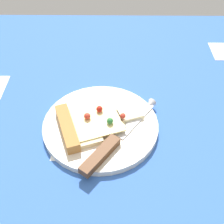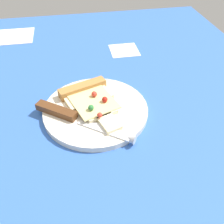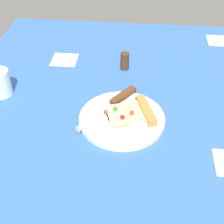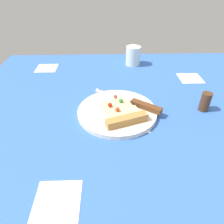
# 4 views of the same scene
# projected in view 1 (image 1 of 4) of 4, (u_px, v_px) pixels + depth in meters

# --- Properties ---
(ground_plane) EXTENTS (1.16, 1.16, 0.03)m
(ground_plane) POSITION_uv_depth(u_px,v_px,m) (71.00, 155.00, 0.58)
(ground_plane) COLOR #3360B7
(ground_plane) RESTS_ON ground
(plate) EXTENTS (0.24, 0.24, 0.01)m
(plate) POSITION_uv_depth(u_px,v_px,m) (101.00, 125.00, 0.60)
(plate) COLOR silver
(plate) RESTS_ON ground_plane
(pizza_slice) EXTENTS (0.19, 0.14, 0.03)m
(pizza_slice) POSITION_uv_depth(u_px,v_px,m) (89.00, 123.00, 0.59)
(pizza_slice) COLOR beige
(pizza_slice) RESTS_ON plate
(knife) EXTENTS (0.16, 0.21, 0.02)m
(knife) POSITION_uv_depth(u_px,v_px,m) (115.00, 140.00, 0.56)
(knife) COLOR silver
(knife) RESTS_ON plate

